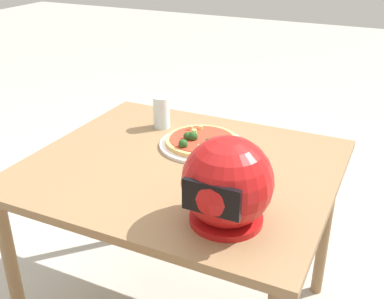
{
  "coord_description": "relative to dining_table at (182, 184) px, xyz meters",
  "views": [
    {
      "loc": [
        -0.68,
        1.34,
        1.53
      ],
      "look_at": [
        -0.0,
        -0.08,
        0.77
      ],
      "focal_mm": 43.51,
      "sensor_mm": 36.0,
      "label": 1
    }
  ],
  "objects": [
    {
      "name": "motorcycle_helmet",
      "position": [
        -0.28,
        0.27,
        0.21
      ],
      "size": [
        0.26,
        0.26,
        0.26
      ],
      "color": "#B21414",
      "rests_on": "dining_table"
    },
    {
      "name": "pizza_plate",
      "position": [
        -0.01,
        -0.17,
        0.09
      ],
      "size": [
        0.33,
        0.33,
        0.01
      ],
      "primitive_type": "cylinder",
      "color": "white",
      "rests_on": "dining_table"
    },
    {
      "name": "drinking_glass",
      "position": [
        0.23,
        -0.27,
        0.15
      ],
      "size": [
        0.07,
        0.07,
        0.14
      ],
      "primitive_type": "cylinder",
      "color": "silver",
      "rests_on": "dining_table"
    },
    {
      "name": "pizza",
      "position": [
        -0.0,
        -0.16,
        0.11
      ],
      "size": [
        0.29,
        0.29,
        0.05
      ],
      "color": "tan",
      "rests_on": "pizza_plate"
    },
    {
      "name": "dining_table",
      "position": [
        0.0,
        0.0,
        0.0
      ],
      "size": [
        1.09,
        0.95,
        0.75
      ],
      "color": "olive",
      "rests_on": "ground"
    }
  ]
}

